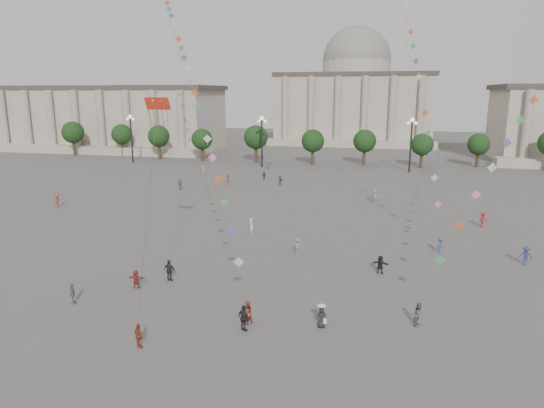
# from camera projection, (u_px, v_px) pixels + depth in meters

# --- Properties ---
(ground) EXTENTS (360.00, 360.00, 0.00)m
(ground) POSITION_uv_depth(u_px,v_px,m) (219.00, 327.00, 32.55)
(ground) COLOR #555350
(ground) RESTS_ON ground
(hall_west) EXTENTS (84.00, 26.22, 17.20)m
(hall_west) POSITION_uv_depth(u_px,v_px,m) (77.00, 118.00, 136.45)
(hall_west) COLOR #A89C8D
(hall_west) RESTS_ON ground
(hall_central) EXTENTS (48.30, 34.30, 35.50)m
(hall_central) POSITION_uv_depth(u_px,v_px,m) (355.00, 96.00, 151.93)
(hall_central) COLOR #A89C8D
(hall_central) RESTS_ON ground
(tree_row) EXTENTS (137.12, 5.12, 8.00)m
(tree_row) POSITION_uv_depth(u_px,v_px,m) (338.00, 140.00, 105.33)
(tree_row) COLOR #38291C
(tree_row) RESTS_ON ground
(lamp_post_far_west) EXTENTS (2.00, 0.90, 10.65)m
(lamp_post_far_west) POSITION_uv_depth(u_px,v_px,m) (131.00, 130.00, 107.34)
(lamp_post_far_west) COLOR #262628
(lamp_post_far_west) RESTS_ON ground
(lamp_post_mid_west) EXTENTS (2.00, 0.90, 10.65)m
(lamp_post_mid_west) POSITION_uv_depth(u_px,v_px,m) (262.00, 132.00, 100.65)
(lamp_post_mid_west) COLOR #262628
(lamp_post_mid_west) RESTS_ON ground
(lamp_post_mid_east) EXTENTS (2.00, 0.90, 10.65)m
(lamp_post_mid_east) POSITION_uv_depth(u_px,v_px,m) (411.00, 135.00, 93.96)
(lamp_post_mid_east) COLOR #262628
(lamp_post_mid_east) RESTS_ON ground
(person_crowd_0) EXTENTS (0.91, 0.39, 1.54)m
(person_crowd_0) POSITION_uv_depth(u_px,v_px,m) (264.00, 176.00, 87.20)
(person_crowd_0) COLOR navy
(person_crowd_0) RESTS_ON ground
(person_crowd_2) EXTENTS (0.89, 1.31, 1.88)m
(person_crowd_2) POSITION_uv_depth(u_px,v_px,m) (57.00, 201.00, 66.14)
(person_crowd_2) COLOR #A0422B
(person_crowd_2) RESTS_ON ground
(person_crowd_3) EXTENTS (1.54, 0.74, 1.60)m
(person_crowd_3) POSITION_uv_depth(u_px,v_px,m) (380.00, 264.00, 42.02)
(person_crowd_3) COLOR black
(person_crowd_3) RESTS_ON ground
(person_crowd_4) EXTENTS (1.25, 1.72, 1.80)m
(person_crowd_4) POSITION_uv_depth(u_px,v_px,m) (269.00, 165.00, 99.77)
(person_crowd_4) COLOR #B0B0AC
(person_crowd_4) RESTS_ON ground
(person_crowd_6) EXTENTS (1.17, 0.74, 1.74)m
(person_crowd_6) POSITION_uv_depth(u_px,v_px,m) (298.00, 247.00, 46.71)
(person_crowd_6) COLOR slate
(person_crowd_6) RESTS_ON ground
(person_crowd_7) EXTENTS (1.88, 1.13, 1.93)m
(person_crowd_7) POSITION_uv_depth(u_px,v_px,m) (375.00, 196.00, 69.16)
(person_crowd_7) COLOR silver
(person_crowd_7) RESTS_ON ground
(person_crowd_8) EXTENTS (1.36, 1.26, 1.84)m
(person_crowd_8) POSITION_uv_depth(u_px,v_px,m) (483.00, 219.00, 56.45)
(person_crowd_8) COLOR maroon
(person_crowd_8) RESTS_ON ground
(person_crowd_10) EXTENTS (0.63, 0.78, 1.83)m
(person_crowd_10) POSITION_uv_depth(u_px,v_px,m) (204.00, 171.00, 91.75)
(person_crowd_10) COLOR #ADADA9
(person_crowd_10) RESTS_ON ground
(person_crowd_12) EXTENTS (1.52, 1.47, 1.73)m
(person_crowd_12) POSITION_uv_depth(u_px,v_px,m) (280.00, 180.00, 82.45)
(person_crowd_12) COLOR slate
(person_crowd_12) RESTS_ON ground
(person_crowd_13) EXTENTS (0.74, 0.81, 1.86)m
(person_crowd_13) POSITION_uv_depth(u_px,v_px,m) (251.00, 226.00, 53.60)
(person_crowd_13) COLOR silver
(person_crowd_13) RESTS_ON ground
(person_crowd_14) EXTENTS (1.30, 0.99, 1.77)m
(person_crowd_14) POSITION_uv_depth(u_px,v_px,m) (526.00, 256.00, 44.03)
(person_crowd_14) COLOR navy
(person_crowd_14) RESTS_ON ground
(person_crowd_16) EXTENTS (1.16, 0.63, 1.87)m
(person_crowd_16) POSITION_uv_depth(u_px,v_px,m) (180.00, 184.00, 78.39)
(person_crowd_16) COLOR slate
(person_crowd_16) RESTS_ON ground
(person_crowd_17) EXTENTS (1.33, 1.39, 1.90)m
(person_crowd_17) POSITION_uv_depth(u_px,v_px,m) (228.00, 179.00, 82.36)
(person_crowd_17) COLOR #953928
(person_crowd_17) RESTS_ON ground
(tourist_0) EXTENTS (0.99, 0.86, 1.60)m
(tourist_0) POSITION_uv_depth(u_px,v_px,m) (139.00, 336.00, 29.71)
(tourist_0) COLOR brown
(tourist_0) RESTS_ON ground
(tourist_1) EXTENTS (1.13, 0.94, 1.81)m
(tourist_1) POSITION_uv_depth(u_px,v_px,m) (244.00, 318.00, 31.80)
(tourist_1) COLOR #222227
(tourist_1) RESTS_ON ground
(tourist_2) EXTENTS (1.42, 0.54, 1.51)m
(tourist_2) POSITION_uv_depth(u_px,v_px,m) (136.00, 279.00, 38.84)
(tourist_2) COLOR maroon
(tourist_2) RESTS_ON ground
(tourist_3) EXTENTS (0.90, 0.96, 1.59)m
(tourist_3) POSITION_uv_depth(u_px,v_px,m) (73.00, 294.00, 35.94)
(tourist_3) COLOR slate
(tourist_3) RESTS_ON ground
(tourist_4) EXTENTS (1.13, 0.61, 1.84)m
(tourist_4) POSITION_uv_depth(u_px,v_px,m) (169.00, 270.00, 40.28)
(tourist_4) COLOR #232328
(tourist_4) RESTS_ON ground
(kite_flyer_0) EXTENTS (0.98, 1.01, 1.64)m
(kite_flyer_0) POSITION_uv_depth(u_px,v_px,m) (247.00, 313.00, 32.77)
(kite_flyer_0) COLOR #9F392B
(kite_flyer_0) RESTS_ON ground
(kite_flyer_1) EXTENTS (1.13, 1.13, 1.57)m
(kite_flyer_1) POSITION_uv_depth(u_px,v_px,m) (440.00, 245.00, 47.43)
(kite_flyer_1) COLOR #36517B
(kite_flyer_1) RESTS_ON ground
(kite_flyer_2) EXTENTS (0.91, 0.98, 1.62)m
(kite_flyer_2) POSITION_uv_depth(u_px,v_px,m) (419.00, 314.00, 32.55)
(kite_flyer_2) COLOR #59585C
(kite_flyer_2) RESTS_ON ground
(hat_person) EXTENTS (0.79, 0.60, 1.69)m
(hat_person) POSITION_uv_depth(u_px,v_px,m) (322.00, 316.00, 32.28)
(hat_person) COLOR black
(hat_person) RESTS_ON ground
(dragon_kite) EXTENTS (3.33, 6.87, 18.87)m
(dragon_kite) POSITION_uv_depth(u_px,v_px,m) (158.00, 113.00, 40.07)
(dragon_kite) COLOR red
(dragon_kite) RESTS_ON ground
(kite_train_west) EXTENTS (31.39, 52.50, 72.10)m
(kite_train_west) POSITION_uv_depth(u_px,v_px,m) (179.00, 44.00, 58.50)
(kite_train_west) COLOR #3F3F3F
(kite_train_west) RESTS_ON ground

